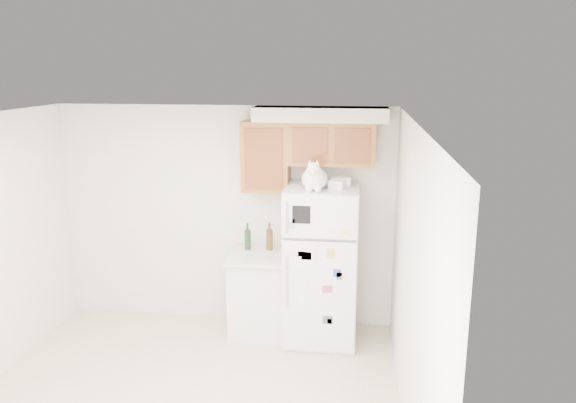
% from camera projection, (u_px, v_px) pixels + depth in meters
% --- Properties ---
extents(room_shell, '(3.84, 4.04, 2.52)m').
position_uv_depth(room_shell, '(190.00, 222.00, 4.59)').
color(room_shell, silver).
rests_on(room_shell, ground_plane).
extents(refrigerator, '(0.76, 0.78, 1.70)m').
position_uv_depth(refrigerator, '(321.00, 265.00, 5.98)').
color(refrigerator, white).
rests_on(refrigerator, ground_plane).
extents(base_counter, '(0.64, 0.64, 0.92)m').
position_uv_depth(base_counter, '(259.00, 293.00, 6.22)').
color(base_counter, white).
rests_on(base_counter, ground_plane).
extents(cat, '(0.32, 0.47, 0.33)m').
position_uv_depth(cat, '(315.00, 178.00, 5.62)').
color(cat, white).
rests_on(cat, refrigerator).
extents(storage_box_back, '(0.22, 0.19, 0.10)m').
position_uv_depth(storage_box_back, '(340.00, 182.00, 5.79)').
color(storage_box_back, white).
rests_on(storage_box_back, refrigerator).
extents(storage_box_front, '(0.18, 0.15, 0.09)m').
position_uv_depth(storage_box_front, '(337.00, 185.00, 5.68)').
color(storage_box_front, white).
rests_on(storage_box_front, refrigerator).
extents(bottle_green, '(0.07, 0.07, 0.30)m').
position_uv_depth(bottle_green, '(248.00, 236.00, 6.23)').
color(bottle_green, '#19381E').
rests_on(bottle_green, base_counter).
extents(bottle_amber, '(0.07, 0.07, 0.32)m').
position_uv_depth(bottle_amber, '(269.00, 236.00, 6.22)').
color(bottle_amber, '#593814').
rests_on(bottle_amber, base_counter).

